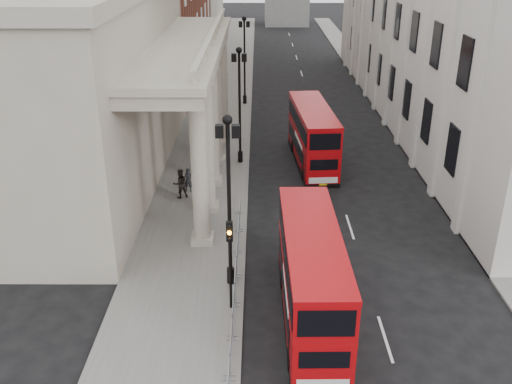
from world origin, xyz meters
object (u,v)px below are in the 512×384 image
traffic_light (230,249)px  pedestrian_a (188,180)px  bus_far (313,134)px  lamp_post_mid (240,98)px  lamp_post_north (245,55)px  pedestrian_b (180,184)px  bus_near (311,275)px  lamp_post_south (229,191)px  pedestrian_c (201,136)px

traffic_light → pedestrian_a: traffic_light is taller
bus_far → pedestrian_a: size_ratio=6.24×
lamp_post_mid → lamp_post_north: 16.00m
lamp_post_north → pedestrian_b: (-3.60, -22.26, -3.84)m
bus_far → pedestrian_b: 11.00m
bus_near → bus_far: size_ratio=0.98×
lamp_post_south → pedestrian_b: lamp_post_south is taller
lamp_post_mid → pedestrian_c: 6.35m
lamp_post_north → pedestrian_a: size_ratio=5.31×
lamp_post_mid → traffic_light: size_ratio=1.93×
lamp_post_north → traffic_light: lamp_post_north is taller
pedestrian_a → lamp_post_mid: bearing=59.0°
bus_near → pedestrian_a: bearing=116.3°
lamp_post_mid → pedestrian_b: bearing=-119.9°
lamp_post_north → pedestrian_b: size_ratio=4.39×
pedestrian_c → bus_far: bearing=-15.5°
lamp_post_south → pedestrian_c: bearing=99.2°
lamp_post_south → traffic_light: (0.10, -2.02, -1.80)m
bus_far → pedestrian_c: size_ratio=6.41×
lamp_post_south → pedestrian_c: lamp_post_south is taller
lamp_post_north → pedestrian_c: bearing=-104.6°
bus_far → pedestrian_b: bearing=-148.1°
lamp_post_south → lamp_post_north: (0.00, 32.00, 0.00)m
pedestrian_c → traffic_light: bearing=-74.2°
lamp_post_mid → pedestrian_a: size_ratio=5.31×
pedestrian_a → pedestrian_b: bearing=-112.7°
traffic_light → pedestrian_a: size_ratio=2.75×
pedestrian_a → pedestrian_b: 1.03m
bus_near → pedestrian_b: bearing=119.5°
traffic_light → bus_near: 3.63m
lamp_post_north → bus_far: bearing=-71.6°
traffic_light → pedestrian_b: 12.50m
lamp_post_south → traffic_light: 2.71m
lamp_post_south → traffic_light: size_ratio=1.93×
pedestrian_c → bus_near: bearing=-65.9°
traffic_light → pedestrian_b: size_ratio=2.27×
lamp_post_mid → bus_near: lamp_post_mid is taller
lamp_post_south → lamp_post_north: same height
pedestrian_a → traffic_light: bearing=-75.4°
lamp_post_mid → lamp_post_north: size_ratio=1.00×
bus_near → pedestrian_a: (-6.77, 13.20, -1.26)m
traffic_light → bus_far: 18.94m
lamp_post_south → pedestrian_c: 20.38m
bus_far → pedestrian_c: bus_far is taller
lamp_post_south → bus_near: size_ratio=0.87×
lamp_post_south → pedestrian_a: 11.85m
bus_far → pedestrian_b: (-8.85, -6.44, -1.11)m
traffic_light → lamp_post_south: bearing=92.8°
traffic_light → bus_far: size_ratio=0.44×
pedestrian_a → pedestrian_c: size_ratio=1.03×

